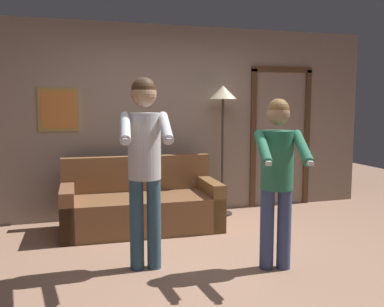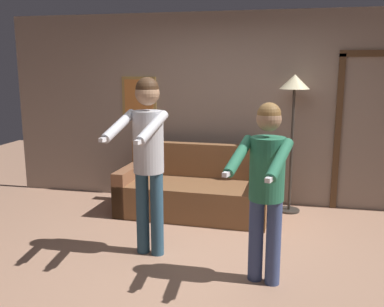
% 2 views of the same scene
% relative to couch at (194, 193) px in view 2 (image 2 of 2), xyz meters
% --- Properties ---
extents(ground_plane, '(12.00, 12.00, 0.00)m').
position_rel_couch_xyz_m(ground_plane, '(0.35, -1.40, -0.28)').
color(ground_plane, '#A57B61').
extents(back_wall_assembly, '(6.40, 0.10, 2.60)m').
position_rel_couch_xyz_m(back_wall_assembly, '(0.37, 0.66, 1.02)').
color(back_wall_assembly, gray).
rests_on(back_wall_assembly, ground_plane).
extents(couch, '(1.93, 0.92, 0.87)m').
position_rel_couch_xyz_m(couch, '(0.00, 0.00, 0.00)').
color(couch, brown).
rests_on(couch, ground_plane).
extents(torchiere_lamp, '(0.38, 0.38, 1.78)m').
position_rel_couch_xyz_m(torchiere_lamp, '(1.20, 0.35, 1.25)').
color(torchiere_lamp, '#332D28').
rests_on(torchiere_lamp, ground_plane).
extents(person_standing_left, '(0.50, 0.75, 1.78)m').
position_rel_couch_xyz_m(person_standing_left, '(-0.19, -1.30, 0.81)').
color(person_standing_left, '#2C4D64').
rests_on(person_standing_left, ground_plane).
extents(person_standing_right, '(0.54, 0.69, 1.59)m').
position_rel_couch_xyz_m(person_standing_right, '(0.97, -1.66, 0.67)').
color(person_standing_right, '#3A4875').
rests_on(person_standing_right, ground_plane).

